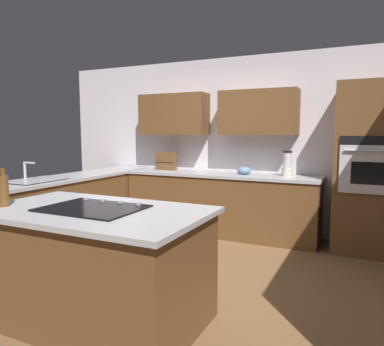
{
  "coord_description": "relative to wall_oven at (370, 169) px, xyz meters",
  "views": [
    {
      "loc": [
        -1.8,
        3.21,
        1.5
      ],
      "look_at": [
        0.25,
        -1.08,
        0.96
      ],
      "focal_mm": 34.18,
      "sensor_mm": 36.0,
      "label": 1
    }
  ],
  "objects": [
    {
      "name": "ground_plane",
      "position": [
        1.85,
        1.72,
        -1.05
      ],
      "size": [
        14.0,
        14.0,
        0.0
      ],
      "primitive_type": "plane",
      "color": "brown"
    },
    {
      "name": "wall_back",
      "position": [
        1.91,
        -0.33,
        0.36
      ],
      "size": [
        6.0,
        0.44,
        2.6
      ],
      "color": "silver",
      "rests_on": "ground"
    },
    {
      "name": "lower_cabinets_back",
      "position": [
        1.95,
        -0.0,
        -0.62
      ],
      "size": [
        2.8,
        0.6,
        0.86
      ],
      "primitive_type": "cube",
      "color": "brown",
      "rests_on": "ground"
    },
    {
      "name": "countertop_back",
      "position": [
        1.95,
        -0.0,
        -0.17
      ],
      "size": [
        2.84,
        0.64,
        0.04
      ],
      "primitive_type": "cube",
      "color": "#B2B2B7",
      "rests_on": "lower_cabinets_back"
    },
    {
      "name": "lower_cabinets_side",
      "position": [
        3.67,
        1.17,
        -0.62
      ],
      "size": [
        0.6,
        2.9,
        0.86
      ],
      "primitive_type": "cube",
      "color": "brown",
      "rests_on": "ground"
    },
    {
      "name": "countertop_side",
      "position": [
        3.67,
        1.17,
        -0.17
      ],
      "size": [
        0.64,
        2.94,
        0.04
      ],
      "primitive_type": "cube",
      "color": "#B2B2B7",
      "rests_on": "lower_cabinets_side"
    },
    {
      "name": "island_base",
      "position": [
        1.95,
        2.74,
        -0.62
      ],
      "size": [
        1.72,
        0.98,
        0.86
      ],
      "primitive_type": "cube",
      "color": "brown",
      "rests_on": "ground"
    },
    {
      "name": "island_top",
      "position": [
        1.95,
        2.74,
        -0.17
      ],
      "size": [
        1.8,
        1.06,
        0.04
      ],
      "primitive_type": "cube",
      "color": "#B2B2B7",
      "rests_on": "island_base"
    },
    {
      "name": "wall_oven",
      "position": [
        0.0,
        0.0,
        0.0
      ],
      "size": [
        0.8,
        0.66,
        2.1
      ],
      "color": "brown",
      "rests_on": "ground"
    },
    {
      "name": "sink_unit",
      "position": [
        3.68,
        1.75,
        -0.13
      ],
      "size": [
        0.46,
        0.7,
        0.23
      ],
      "color": "#515456",
      "rests_on": "countertop_side"
    },
    {
      "name": "cooktop",
      "position": [
        1.95,
        2.74,
        -0.14
      ],
      "size": [
        0.76,
        0.56,
        0.03
      ],
      "color": "black",
      "rests_on": "island_top"
    },
    {
      "name": "blender",
      "position": [
        1.0,
        -0.04,
        -0.0
      ],
      "size": [
        0.15,
        0.15,
        0.35
      ],
      "color": "beige",
      "rests_on": "countertop_back"
    },
    {
      "name": "mixing_bowl",
      "position": [
        1.6,
        -0.04,
        -0.09
      ],
      "size": [
        0.21,
        0.21,
        0.11
      ],
      "primitive_type": "ellipsoid",
      "color": "#668CB2",
      "rests_on": "countertop_back"
    },
    {
      "name": "spice_rack",
      "position": [
        2.9,
        -0.08,
        -0.01
      ],
      "size": [
        0.33,
        0.11,
        0.28
      ],
      "color": "brown",
      "rests_on": "countertop_back"
    },
    {
      "name": "oil_bottle",
      "position": [
        2.66,
        2.97,
        -0.01
      ],
      "size": [
        0.08,
        0.08,
        0.33
      ],
      "color": "brown",
      "rests_on": "island_top"
    }
  ]
}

